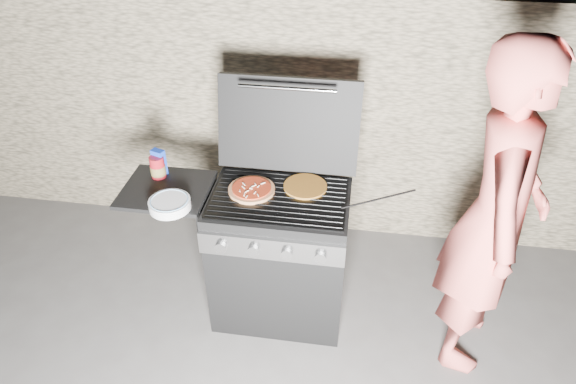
# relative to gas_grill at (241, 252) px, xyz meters

# --- Properties ---
(ground) EXTENTS (50.00, 50.00, 0.00)m
(ground) POSITION_rel_gas_grill_xyz_m (0.25, 0.00, -0.46)
(ground) COLOR #454340
(stone_wall) EXTENTS (8.00, 0.35, 1.80)m
(stone_wall) POSITION_rel_gas_grill_xyz_m (0.25, 1.05, 0.44)
(stone_wall) COLOR tan
(stone_wall) RESTS_ON ground
(gas_grill) EXTENTS (1.34, 0.79, 0.91)m
(gas_grill) POSITION_rel_gas_grill_xyz_m (0.00, 0.00, 0.00)
(gas_grill) COLOR black
(gas_grill) RESTS_ON ground
(pizza_topped) EXTENTS (0.32, 0.32, 0.03)m
(pizza_topped) POSITION_rel_gas_grill_xyz_m (0.08, 0.03, 0.47)
(pizza_topped) COLOR tan
(pizza_topped) RESTS_ON gas_grill
(pizza_plain) EXTENTS (0.33, 0.33, 0.01)m
(pizza_plain) POSITION_rel_gas_grill_xyz_m (0.38, 0.11, 0.46)
(pizza_plain) COLOR #B08728
(pizza_plain) RESTS_ON gas_grill
(sauce_jar) EXTENTS (0.10, 0.10, 0.14)m
(sauce_jar) POSITION_rel_gas_grill_xyz_m (-0.50, 0.11, 0.51)
(sauce_jar) COLOR maroon
(sauce_jar) RESTS_ON gas_grill
(blue_carton) EXTENTS (0.09, 0.07, 0.16)m
(blue_carton) POSITION_rel_gas_grill_xyz_m (-0.50, 0.14, 0.53)
(blue_carton) COLOR #1439C1
(blue_carton) RESTS_ON gas_grill
(plate_stack) EXTENTS (0.24, 0.24, 0.05)m
(plate_stack) POSITION_rel_gas_grill_xyz_m (-0.33, -0.18, 0.47)
(plate_stack) COLOR white
(plate_stack) RESTS_ON gas_grill
(person) EXTENTS (0.59, 0.78, 1.94)m
(person) POSITION_rel_gas_grill_xyz_m (1.40, -0.09, 0.51)
(person) COLOR #E05E56
(person) RESTS_ON ground
(tongs) EXTENTS (0.40, 0.14, 0.08)m
(tongs) POSITION_rel_gas_grill_xyz_m (0.80, 0.00, 0.50)
(tongs) COLOR black
(tongs) RESTS_ON gas_grill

